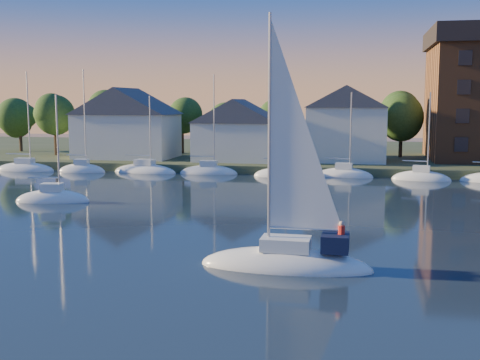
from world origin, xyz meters
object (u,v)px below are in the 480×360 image
(clubhouse_west, at_px, (127,122))
(clubhouse_centre, at_px, (239,129))
(hero_sailboat, at_px, (288,257))
(clubhouse_east, at_px, (347,123))
(drifting_sailboat_left, at_px, (53,201))

(clubhouse_west, bearing_deg, clubhouse_centre, -3.58)
(clubhouse_west, height_order, hero_sailboat, hero_sailboat)
(clubhouse_east, bearing_deg, clubhouse_centre, -171.87)
(clubhouse_east, relative_size, drifting_sailboat_left, 1.00)
(clubhouse_centre, bearing_deg, hero_sailboat, -75.41)
(hero_sailboat, relative_size, drifting_sailboat_left, 1.37)
(clubhouse_west, bearing_deg, drifting_sailboat_left, -80.15)
(clubhouse_centre, relative_size, clubhouse_east, 1.10)
(hero_sailboat, xyz_separation_m, drifting_sailboat_left, (-22.84, 16.96, -0.50))
(clubhouse_west, height_order, clubhouse_east, clubhouse_east)
(hero_sailboat, bearing_deg, drifting_sailboat_left, -35.97)
(clubhouse_west, xyz_separation_m, drifting_sailboat_left, (5.38, -31.00, -5.84))
(hero_sailboat, height_order, drifting_sailboat_left, hero_sailboat)
(clubhouse_centre, bearing_deg, clubhouse_west, 176.42)
(clubhouse_centre, xyz_separation_m, clubhouse_east, (14.00, 2.00, 0.87))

